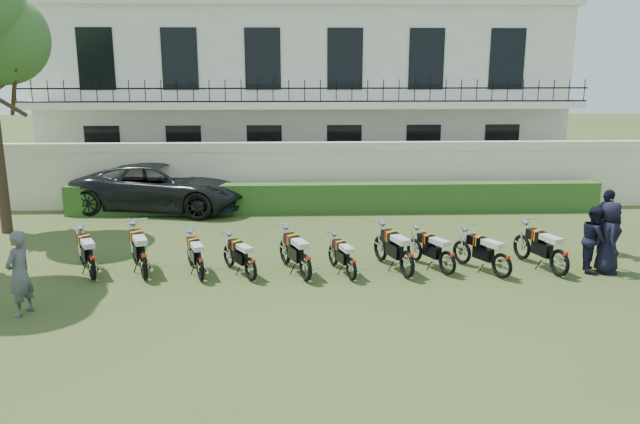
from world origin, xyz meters
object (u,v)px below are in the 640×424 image
(motorcycle_6, at_px, (407,258))
(officer_4, at_px, (594,239))
(officer_3, at_px, (609,237))
(motorcycle_3, at_px, (251,263))
(motorcycle_5, at_px, (351,264))
(suv, at_px, (162,186))
(motorcycle_0, at_px, (91,261))
(motorcycle_4, at_px, (306,261))
(officer_5, at_px, (606,222))
(motorcycle_9, at_px, (560,256))
(motorcycle_1, at_px, (143,258))
(motorcycle_2, at_px, (200,263))
(motorcycle_8, at_px, (502,260))
(inspector, at_px, (19,273))
(motorcycle_7, at_px, (448,257))

(motorcycle_6, xyz_separation_m, officer_4, (4.62, 0.41, 0.29))
(officer_3, height_order, officer_4, officer_3)
(motorcycle_3, bearing_deg, officer_4, -26.94)
(motorcycle_5, xyz_separation_m, suv, (-5.87, 7.52, 0.40))
(motorcycle_0, xyz_separation_m, officer_4, (11.95, 0.28, 0.31))
(motorcycle_4, relative_size, officer_5, 1.09)
(motorcycle_9, xyz_separation_m, suv, (-10.81, 7.42, 0.31))
(suv, bearing_deg, motorcycle_0, -170.50)
(motorcycle_1, distance_m, motorcycle_2, 1.34)
(motorcycle_1, distance_m, motorcycle_9, 9.77)
(motorcycle_8, bearing_deg, motorcycle_6, 146.90)
(officer_5, bearing_deg, inspector, 95.27)
(motorcycle_9, bearing_deg, inspector, 170.96)
(motorcycle_4, xyz_separation_m, motorcycle_9, (6.00, 0.11, 0.01))
(motorcycle_0, height_order, motorcycle_2, motorcycle_0)
(officer_4, bearing_deg, motorcycle_0, 106.03)
(motorcycle_2, bearing_deg, inspector, -170.82)
(officer_5, bearing_deg, motorcycle_8, 109.53)
(suv, xyz_separation_m, officer_4, (11.80, -7.00, -0.02))
(motorcycle_7, bearing_deg, motorcycle_5, 159.65)
(inspector, xyz_separation_m, officer_3, (13.02, 2.11, 0.00))
(motorcycle_1, distance_m, motorcycle_6, 6.14)
(motorcycle_6, xyz_separation_m, inspector, (-8.11, -1.81, 0.35))
(motorcycle_3, bearing_deg, motorcycle_6, -29.31)
(motorcycle_2, relative_size, officer_5, 1.00)
(motorcycle_3, distance_m, motorcycle_4, 1.27)
(motorcycle_5, height_order, officer_4, officer_4)
(suv, bearing_deg, motorcycle_8, -117.93)
(motorcycle_4, bearing_deg, officer_3, -17.66)
(motorcycle_1, relative_size, motorcycle_8, 1.20)
(motorcycle_5, relative_size, officer_4, 1.02)
(motorcycle_2, bearing_deg, motorcycle_4, -22.24)
(motorcycle_4, bearing_deg, officer_5, -7.75)
(motorcycle_0, distance_m, motorcycle_3, 3.69)
(motorcycle_4, bearing_deg, motorcycle_1, 155.24)
(motorcycle_1, height_order, motorcycle_9, motorcycle_1)
(motorcycle_2, distance_m, motorcycle_4, 2.44)
(motorcycle_3, bearing_deg, inspector, 171.36)
(motorcycle_0, height_order, motorcycle_5, motorcycle_0)
(motorcycle_0, bearing_deg, motorcycle_1, -26.99)
(motorcycle_5, distance_m, motorcycle_6, 1.32)
(officer_4, bearing_deg, motorcycle_6, 109.73)
(motorcycle_6, relative_size, inspector, 1.14)
(motorcycle_9, bearing_deg, motorcycle_7, 158.10)
(motorcycle_4, relative_size, motorcycle_8, 1.15)
(motorcycle_3, distance_m, motorcycle_8, 5.87)
(motorcycle_2, relative_size, motorcycle_8, 1.05)
(motorcycle_9, relative_size, inspector, 1.14)
(motorcycle_5, distance_m, motorcycle_9, 4.94)
(motorcycle_2, height_order, motorcycle_8, motorcycle_8)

